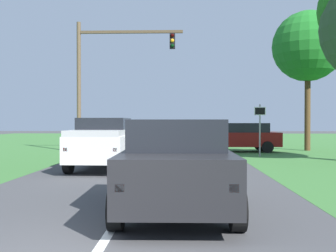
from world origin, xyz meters
TOP-DOWN VIEW (x-y plane):
  - ground_plane at (0.00, 9.87)m, footprint 120.00×120.00m
  - red_suv_near at (1.09, 3.08)m, footprint 2.31×4.65m
  - pickup_truck_lead at (-1.73, 10.17)m, footprint 2.33×5.02m
  - traffic_light at (-3.30, 18.39)m, footprint 6.27×0.40m
  - keep_moving_sign at (5.31, 15.89)m, footprint 0.60×0.09m
  - oak_tree_right at (9.12, 20.19)m, footprint 4.39×4.39m
  - crossing_suv_far at (4.77, 19.07)m, footprint 4.74×2.23m

SIDE VIEW (x-z plane):
  - ground_plane at x=0.00m, z-range 0.00..0.00m
  - crossing_suv_far at x=4.77m, z-range 0.05..1.78m
  - red_suv_near at x=1.09m, z-range 0.05..1.92m
  - pickup_truck_lead at x=-1.73m, z-range 0.02..1.98m
  - keep_moving_sign at x=5.31m, z-range 0.37..3.09m
  - traffic_light at x=-3.30m, z-range 1.14..8.84m
  - oak_tree_right at x=9.12m, z-range 2.14..10.87m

